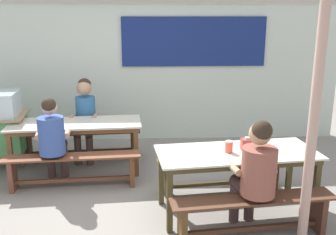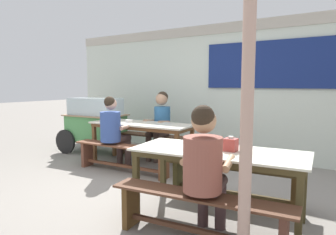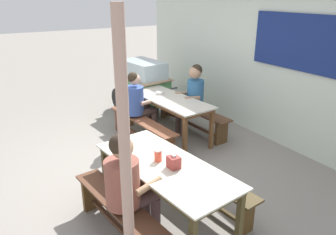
{
  "view_description": "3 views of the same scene",
  "coord_description": "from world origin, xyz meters",
  "px_view_note": "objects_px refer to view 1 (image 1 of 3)",
  "views": [
    {
      "loc": [
        0.4,
        -4.31,
        2.24
      ],
      "look_at": [
        0.59,
        0.49,
        0.94
      ],
      "focal_mm": 40.77,
      "sensor_mm": 36.0,
      "label": 1
    },
    {
      "loc": [
        2.67,
        -3.22,
        1.45
      ],
      "look_at": [
        0.27,
        0.36,
        0.97
      ],
      "focal_mm": 32.85,
      "sensor_mm": 36.0,
      "label": 2
    },
    {
      "loc": [
        4.08,
        -1.9,
        2.5
      ],
      "look_at": [
        0.59,
        0.21,
        0.95
      ],
      "focal_mm": 35.12,
      "sensor_mm": 36.0,
      "label": 3
    }
  ],
  "objects_px": {
    "bench_far_back": "(81,139)",
    "condiment_jar": "(229,147)",
    "tissue_box": "(247,144)",
    "bench_near_front": "(253,212)",
    "wooden_support_post": "(313,128)",
    "person_left_back_turned": "(52,136)",
    "person_center_facing": "(85,113)",
    "bench_near_back": "(221,169)",
    "dining_table_far": "(76,127)",
    "dining_table_near": "(237,157)",
    "bench_far_front": "(73,166)",
    "person_near_front": "(256,170)",
    "soup_bowl": "(56,122)"
  },
  "relations": [
    {
      "from": "bench_far_back",
      "to": "dining_table_near",
      "type": "bearing_deg",
      "value": -41.17
    },
    {
      "from": "dining_table_near",
      "to": "person_center_facing",
      "type": "xyz_separation_m",
      "value": [
        -2.01,
        1.79,
        0.07
      ]
    },
    {
      "from": "tissue_box",
      "to": "condiment_jar",
      "type": "height_order",
      "value": "tissue_box"
    },
    {
      "from": "bench_near_front",
      "to": "wooden_support_post",
      "type": "bearing_deg",
      "value": -16.23
    },
    {
      "from": "dining_table_near",
      "to": "condiment_jar",
      "type": "height_order",
      "value": "condiment_jar"
    },
    {
      "from": "tissue_box",
      "to": "person_left_back_turned",
      "type": "bearing_deg",
      "value": 162.6
    },
    {
      "from": "bench_near_back",
      "to": "bench_near_front",
      "type": "bearing_deg",
      "value": -83.23
    },
    {
      "from": "bench_near_back",
      "to": "person_center_facing",
      "type": "height_order",
      "value": "person_center_facing"
    },
    {
      "from": "wooden_support_post",
      "to": "dining_table_far",
      "type": "bearing_deg",
      "value": 142.76
    },
    {
      "from": "soup_bowl",
      "to": "person_center_facing",
      "type": "bearing_deg",
      "value": 58.91
    },
    {
      "from": "bench_far_front",
      "to": "soup_bowl",
      "type": "distance_m",
      "value": 0.77
    },
    {
      "from": "bench_far_back",
      "to": "condiment_jar",
      "type": "relative_size",
      "value": 14.05
    },
    {
      "from": "dining_table_near",
      "to": "tissue_box",
      "type": "xyz_separation_m",
      "value": [
        0.12,
        0.04,
        0.14
      ]
    },
    {
      "from": "bench_near_front",
      "to": "person_left_back_turned",
      "type": "bearing_deg",
      "value": 150.14
    },
    {
      "from": "bench_near_back",
      "to": "wooden_support_post",
      "type": "bearing_deg",
      "value": -64.03
    },
    {
      "from": "dining_table_near",
      "to": "person_left_back_turned",
      "type": "height_order",
      "value": "person_left_back_turned"
    },
    {
      "from": "soup_bowl",
      "to": "wooden_support_post",
      "type": "bearing_deg",
      "value": -34.32
    },
    {
      "from": "bench_far_back",
      "to": "bench_far_front",
      "type": "xyz_separation_m",
      "value": [
        0.09,
        -1.11,
        -0.01
      ]
    },
    {
      "from": "bench_near_back",
      "to": "person_left_back_turned",
      "type": "height_order",
      "value": "person_left_back_turned"
    },
    {
      "from": "person_center_facing",
      "to": "person_left_back_turned",
      "type": "height_order",
      "value": "person_center_facing"
    },
    {
      "from": "person_left_back_turned",
      "to": "bench_far_front",
      "type": "bearing_deg",
      "value": -12.09
    },
    {
      "from": "soup_bowl",
      "to": "tissue_box",
      "type": "bearing_deg",
      "value": -26.62
    },
    {
      "from": "dining_table_near",
      "to": "bench_far_back",
      "type": "xyz_separation_m",
      "value": [
        -2.11,
        1.84,
        -0.37
      ]
    },
    {
      "from": "bench_far_front",
      "to": "wooden_support_post",
      "type": "distance_m",
      "value": 3.07
    },
    {
      "from": "bench_far_back",
      "to": "tissue_box",
      "type": "distance_m",
      "value": 2.91
    },
    {
      "from": "tissue_box",
      "to": "bench_far_front",
      "type": "bearing_deg",
      "value": 162.0
    },
    {
      "from": "dining_table_near",
      "to": "bench_near_front",
      "type": "relative_size",
      "value": 1.09
    },
    {
      "from": "person_left_back_turned",
      "to": "tissue_box",
      "type": "xyz_separation_m",
      "value": [
        2.39,
        -0.75,
        0.12
      ]
    },
    {
      "from": "bench_near_back",
      "to": "bench_near_front",
      "type": "height_order",
      "value": "same"
    },
    {
      "from": "person_left_back_turned",
      "to": "wooden_support_post",
      "type": "relative_size",
      "value": 0.51
    },
    {
      "from": "dining_table_far",
      "to": "soup_bowl",
      "type": "bearing_deg",
      "value": -174.79
    },
    {
      "from": "bench_far_back",
      "to": "dining_table_far",
      "type": "bearing_deg",
      "value": -85.43
    },
    {
      "from": "condiment_jar",
      "to": "dining_table_far",
      "type": "bearing_deg",
      "value": 146.15
    },
    {
      "from": "condiment_jar",
      "to": "dining_table_near",
      "type": "bearing_deg",
      "value": 15.49
    },
    {
      "from": "bench_far_back",
      "to": "tissue_box",
      "type": "height_order",
      "value": "tissue_box"
    },
    {
      "from": "bench_far_front",
      "to": "condiment_jar",
      "type": "height_order",
      "value": "condiment_jar"
    },
    {
      "from": "person_left_back_turned",
      "to": "soup_bowl",
      "type": "height_order",
      "value": "person_left_back_turned"
    },
    {
      "from": "dining_table_far",
      "to": "person_left_back_turned",
      "type": "relative_size",
      "value": 1.55
    },
    {
      "from": "person_center_facing",
      "to": "condiment_jar",
      "type": "height_order",
      "value": "person_center_facing"
    },
    {
      "from": "person_left_back_turned",
      "to": "dining_table_far",
      "type": "bearing_deg",
      "value": 67.77
    },
    {
      "from": "bench_far_back",
      "to": "condiment_jar",
      "type": "xyz_separation_m",
      "value": [
        2.01,
        -1.87,
        0.51
      ]
    },
    {
      "from": "dining_table_near",
      "to": "condiment_jar",
      "type": "distance_m",
      "value": 0.17
    },
    {
      "from": "bench_near_front",
      "to": "person_center_facing",
      "type": "height_order",
      "value": "person_center_facing"
    },
    {
      "from": "dining_table_far",
      "to": "bench_far_front",
      "type": "relative_size",
      "value": 1.06
    },
    {
      "from": "bench_near_front",
      "to": "person_left_back_turned",
      "type": "xyz_separation_m",
      "value": [
        -2.33,
        1.34,
        0.4
      ]
    },
    {
      "from": "person_near_front",
      "to": "wooden_support_post",
      "type": "bearing_deg",
      "value": -24.19
    },
    {
      "from": "person_near_front",
      "to": "dining_table_far",
      "type": "bearing_deg",
      "value": 140.46
    },
    {
      "from": "bench_near_back",
      "to": "person_near_front",
      "type": "distance_m",
      "value": 1.13
    },
    {
      "from": "bench_far_back",
      "to": "person_left_back_turned",
      "type": "relative_size",
      "value": 1.54
    },
    {
      "from": "bench_far_back",
      "to": "wooden_support_post",
      "type": "height_order",
      "value": "wooden_support_post"
    }
  ]
}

